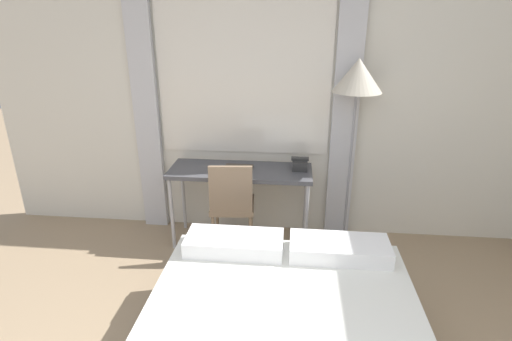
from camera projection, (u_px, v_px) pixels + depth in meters
name	position (u px, v px, depth m)	size (l,w,h in m)	color
wall_back_with_window	(276.00, 102.00, 3.83)	(5.79, 0.13, 2.70)	silver
desk	(240.00, 176.00, 3.80)	(1.35, 0.49, 0.77)	#4C4C51
desk_chair	(232.00, 202.00, 3.65)	(0.43, 0.43, 0.93)	#8C7259
standing_lamp	(357.00, 87.00, 3.44)	(0.43, 0.43, 1.80)	#4C4C51
telephone	(300.00, 164.00, 3.76)	(0.16, 0.17, 0.12)	#2D2D2D
book	(239.00, 167.00, 3.78)	(0.27, 0.15, 0.02)	#4C4238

